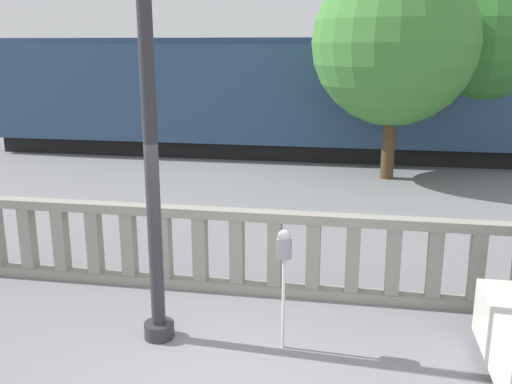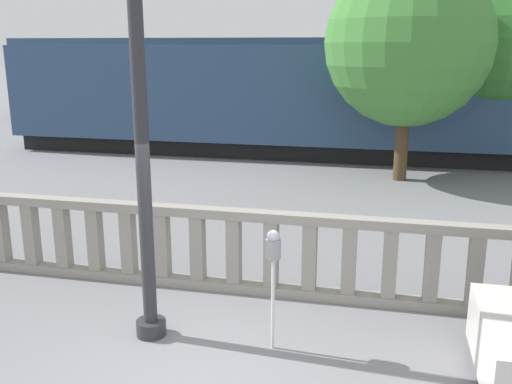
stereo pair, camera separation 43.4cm
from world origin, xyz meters
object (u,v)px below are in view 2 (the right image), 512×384
at_px(parking_meter, 273,253).
at_px(train_near, 312,98).
at_px(train_far, 246,77).
at_px(tree_right, 408,43).
at_px(lamppost, 137,56).
at_px(tree_left, 498,39).

xyz_separation_m(parking_meter, train_near, (-1.24, 12.73, 0.67)).
xyz_separation_m(train_far, tree_right, (7.32, -11.90, 1.61)).
height_order(lamppost, tree_right, lamppost).
height_order(train_far, tree_left, tree_left).
distance_m(lamppost, train_near, 12.86).
bearing_deg(tree_left, lamppost, -115.18).
height_order(parking_meter, tree_left, tree_left).
distance_m(train_far, tree_right, 14.07).
height_order(lamppost, train_near, lamppost).
xyz_separation_m(lamppost, parking_meter, (1.59, 0.03, -2.26)).
distance_m(parking_meter, tree_right, 10.09).
distance_m(lamppost, tree_left, 13.85).
xyz_separation_m(parking_meter, train_far, (-5.67, 21.55, 0.82)).
relative_size(train_near, tree_left, 3.37).
bearing_deg(tree_right, parking_meter, -99.67).
distance_m(train_near, train_far, 9.88).
bearing_deg(train_near, lamppost, -91.57).
bearing_deg(train_near, tree_left, -2.30).
bearing_deg(lamppost, train_near, 88.43).
relative_size(lamppost, tree_left, 1.12).
bearing_deg(train_far, train_near, -63.32).
xyz_separation_m(train_near, tree_left, (5.54, -0.22, 1.88)).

